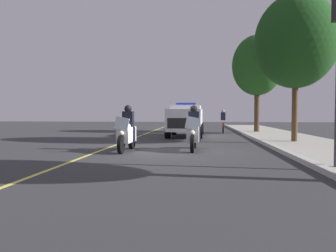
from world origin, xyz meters
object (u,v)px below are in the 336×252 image
object	(u,v)px
police_motorcycle_lead_left	(127,132)
tree_far_back	(257,66)
tree_mid_block	(296,42)
police_suv	(186,119)
cyclist_background	(223,121)
police_motorcycle_lead_right	(193,132)

from	to	relation	value
police_motorcycle_lead_left	tree_far_back	bearing A→B (deg)	149.65
tree_mid_block	police_suv	bearing A→B (deg)	-126.26
police_motorcycle_lead_left	cyclist_background	world-z (taller)	police_motorcycle_lead_left
police_motorcycle_lead_left	tree_mid_block	distance (m)	8.99
police_motorcycle_lead_left	police_suv	size ratio (longest dim) A/B	0.43
tree_far_back	police_motorcycle_lead_left	bearing A→B (deg)	-30.35
police_motorcycle_lead_left	tree_mid_block	xyz separation A→B (m)	(-3.75, 7.10, 4.03)
police_motorcycle_lead_right	tree_mid_block	distance (m)	6.95
police_motorcycle_lead_right	police_suv	bearing A→B (deg)	-175.11
tree_far_back	tree_mid_block	bearing A→B (deg)	2.41
tree_mid_block	tree_far_back	distance (m)	7.82
cyclist_background	tree_far_back	distance (m)	4.70
police_suv	tree_mid_block	size ratio (longest dim) A/B	0.73
tree_mid_block	tree_far_back	xyz separation A→B (m)	(-7.82, -0.33, 0.10)
police_suv	cyclist_background	size ratio (longest dim) A/B	2.82
tree_far_back	cyclist_background	bearing A→B (deg)	-77.22
tree_mid_block	cyclist_background	bearing A→B (deg)	-159.16
police_suv	tree_mid_block	bearing A→B (deg)	53.74
tree_far_back	police_motorcycle_lead_right	bearing A→B (deg)	-21.39
tree_mid_block	police_motorcycle_lead_right	bearing A→B (deg)	-55.31
police_motorcycle_lead_left	tree_mid_block	bearing A→B (deg)	117.86
tree_mid_block	tree_far_back	size ratio (longest dim) A/B	0.99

